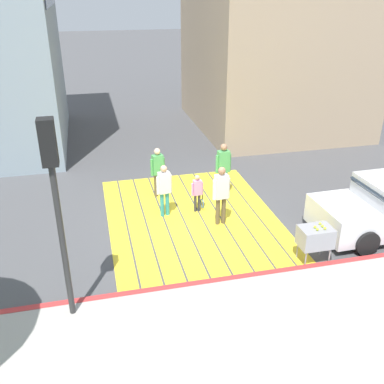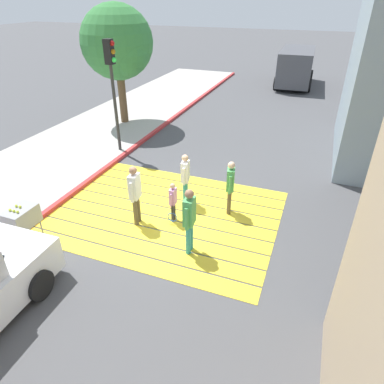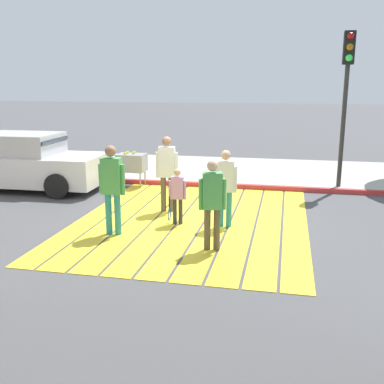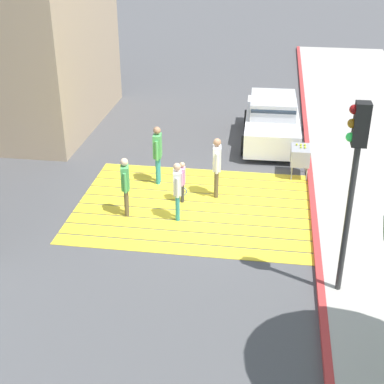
{
  "view_description": "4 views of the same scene",
  "coord_description": "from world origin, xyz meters",
  "px_view_note": "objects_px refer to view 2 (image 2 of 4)",
  "views": [
    {
      "loc": [
        -11.12,
        2.67,
        6.26
      ],
      "look_at": [
        -0.31,
        0.07,
        0.99
      ],
      "focal_mm": 41.01,
      "sensor_mm": 36.0,
      "label": 1
    },
    {
      "loc": [
        3.67,
        -7.51,
        5.61
      ],
      "look_at": [
        0.77,
        0.12,
        0.82
      ],
      "focal_mm": 31.86,
      "sensor_mm": 36.0,
      "label": 2
    },
    {
      "loc": [
        9.24,
        1.95,
        2.92
      ],
      "look_at": [
        0.51,
        0.1,
        0.76
      ],
      "focal_mm": 42.12,
      "sensor_mm": 36.0,
      "label": 3
    },
    {
      "loc": [
        -1.95,
        13.54,
        7.4
      ],
      "look_at": [
        -0.1,
        0.95,
        0.93
      ],
      "focal_mm": 52.74,
      "sensor_mm": 36.0,
      "label": 4
    }
  ],
  "objects_px": {
    "tennis_ball_cart": "(21,217)",
    "pedestrian_adult_side": "(185,176)",
    "van_down_street": "(296,66)",
    "traffic_light_corner": "(112,75)",
    "pedestrian_adult_trailing": "(230,184)",
    "pedestrian_teen_behind": "(189,217)",
    "street_tree": "(119,45)",
    "pedestrian_adult_lead": "(135,191)",
    "pedestrian_child_with_racket": "(173,201)"
  },
  "relations": [
    {
      "from": "pedestrian_adult_lead",
      "to": "street_tree",
      "type": "bearing_deg",
      "value": 122.42
    },
    {
      "from": "pedestrian_child_with_racket",
      "to": "van_down_street",
      "type": "bearing_deg",
      "value": 85.93
    },
    {
      "from": "tennis_ball_cart",
      "to": "pedestrian_teen_behind",
      "type": "relative_size",
      "value": 0.57
    },
    {
      "from": "pedestrian_adult_lead",
      "to": "pedestrian_teen_behind",
      "type": "relative_size",
      "value": 0.99
    },
    {
      "from": "pedestrian_adult_side",
      "to": "pedestrian_adult_lead",
      "type": "bearing_deg",
      "value": -120.46
    },
    {
      "from": "pedestrian_adult_side",
      "to": "pedestrian_adult_trailing",
      "type": "bearing_deg",
      "value": -1.67
    },
    {
      "from": "pedestrian_adult_lead",
      "to": "pedestrian_teen_behind",
      "type": "distance_m",
      "value": 1.9
    },
    {
      "from": "tennis_ball_cart",
      "to": "pedestrian_adult_trailing",
      "type": "height_order",
      "value": "pedestrian_adult_trailing"
    },
    {
      "from": "pedestrian_adult_side",
      "to": "pedestrian_child_with_racket",
      "type": "relative_size",
      "value": 1.34
    },
    {
      "from": "tennis_ball_cart",
      "to": "pedestrian_child_with_racket",
      "type": "distance_m",
      "value": 3.9
    },
    {
      "from": "pedestrian_adult_side",
      "to": "pedestrian_teen_behind",
      "type": "relative_size",
      "value": 0.91
    },
    {
      "from": "traffic_light_corner",
      "to": "street_tree",
      "type": "relative_size",
      "value": 0.8
    },
    {
      "from": "van_down_street",
      "to": "pedestrian_teen_behind",
      "type": "relative_size",
      "value": 2.97
    },
    {
      "from": "pedestrian_adult_lead",
      "to": "pedestrian_child_with_racket",
      "type": "height_order",
      "value": "pedestrian_adult_lead"
    },
    {
      "from": "pedestrian_adult_side",
      "to": "pedestrian_child_with_racket",
      "type": "xyz_separation_m",
      "value": [
        0.04,
        -1.01,
        -0.27
      ]
    },
    {
      "from": "van_down_street",
      "to": "pedestrian_adult_lead",
      "type": "xyz_separation_m",
      "value": [
        -2.18,
        -18.5,
        -0.25
      ]
    },
    {
      "from": "pedestrian_adult_lead",
      "to": "pedestrian_teen_behind",
      "type": "xyz_separation_m",
      "value": [
        1.8,
        -0.62,
        0.01
      ]
    },
    {
      "from": "traffic_light_corner",
      "to": "pedestrian_adult_lead",
      "type": "xyz_separation_m",
      "value": [
        3.03,
        -4.12,
        -2.01
      ]
    },
    {
      "from": "street_tree",
      "to": "pedestrian_teen_behind",
      "type": "bearing_deg",
      "value": -50.79
    },
    {
      "from": "tennis_ball_cart",
      "to": "pedestrian_teen_behind",
      "type": "xyz_separation_m",
      "value": [
        4.16,
        1.07,
        0.34
      ]
    },
    {
      "from": "van_down_street",
      "to": "street_tree",
      "type": "height_order",
      "value": "street_tree"
    },
    {
      "from": "tennis_ball_cart",
      "to": "pedestrian_teen_behind",
      "type": "distance_m",
      "value": 4.31
    },
    {
      "from": "traffic_light_corner",
      "to": "pedestrian_adult_side",
      "type": "relative_size",
      "value": 2.63
    },
    {
      "from": "street_tree",
      "to": "pedestrian_adult_side",
      "type": "xyz_separation_m",
      "value": [
        5.42,
        -5.72,
        -2.69
      ]
    },
    {
      "from": "van_down_street",
      "to": "street_tree",
      "type": "distance_m",
      "value": 13.38
    },
    {
      "from": "van_down_street",
      "to": "street_tree",
      "type": "relative_size",
      "value": 0.99
    },
    {
      "from": "traffic_light_corner",
      "to": "street_tree",
      "type": "bearing_deg",
      "value": 116.52
    },
    {
      "from": "pedestrian_teen_behind",
      "to": "pedestrian_adult_side",
      "type": "bearing_deg",
      "value": 114.28
    },
    {
      "from": "tennis_ball_cart",
      "to": "pedestrian_adult_side",
      "type": "height_order",
      "value": "pedestrian_adult_side"
    },
    {
      "from": "tennis_ball_cart",
      "to": "pedestrian_adult_lead",
      "type": "height_order",
      "value": "pedestrian_adult_lead"
    },
    {
      "from": "tennis_ball_cart",
      "to": "pedestrian_child_with_racket",
      "type": "relative_size",
      "value": 0.85
    },
    {
      "from": "van_down_street",
      "to": "tennis_ball_cart",
      "type": "xyz_separation_m",
      "value": [
        -4.54,
        -20.19,
        -0.58
      ]
    },
    {
      "from": "street_tree",
      "to": "pedestrian_adult_side",
      "type": "relative_size",
      "value": 3.3
    },
    {
      "from": "traffic_light_corner",
      "to": "pedestrian_child_with_racket",
      "type": "relative_size",
      "value": 3.53
    },
    {
      "from": "pedestrian_adult_trailing",
      "to": "pedestrian_child_with_racket",
      "type": "bearing_deg",
      "value": -144.21
    },
    {
      "from": "pedestrian_adult_trailing",
      "to": "pedestrian_adult_side",
      "type": "relative_size",
      "value": 1.02
    },
    {
      "from": "tennis_ball_cart",
      "to": "pedestrian_adult_trailing",
      "type": "relative_size",
      "value": 0.62
    },
    {
      "from": "pedestrian_adult_side",
      "to": "tennis_ball_cart",
      "type": "bearing_deg",
      "value": -135.53
    },
    {
      "from": "traffic_light_corner",
      "to": "tennis_ball_cart",
      "type": "bearing_deg",
      "value": -83.34
    },
    {
      "from": "pedestrian_adult_lead",
      "to": "tennis_ball_cart",
      "type": "bearing_deg",
      "value": -144.3
    },
    {
      "from": "van_down_street",
      "to": "traffic_light_corner",
      "type": "bearing_deg",
      "value": -109.93
    },
    {
      "from": "traffic_light_corner",
      "to": "pedestrian_adult_side",
      "type": "bearing_deg",
      "value": -34.25
    },
    {
      "from": "tennis_ball_cart",
      "to": "pedestrian_child_with_racket",
      "type": "height_order",
      "value": "pedestrian_child_with_racket"
    },
    {
      "from": "van_down_street",
      "to": "pedestrian_adult_side",
      "type": "bearing_deg",
      "value": -94.43
    },
    {
      "from": "pedestrian_adult_lead",
      "to": "pedestrian_child_with_racket",
      "type": "bearing_deg",
      "value": 26.8
    },
    {
      "from": "pedestrian_child_with_racket",
      "to": "pedestrian_adult_side",
      "type": "bearing_deg",
      "value": 92.05
    },
    {
      "from": "pedestrian_adult_lead",
      "to": "pedestrian_child_with_racket",
      "type": "relative_size",
      "value": 1.47
    },
    {
      "from": "traffic_light_corner",
      "to": "street_tree",
      "type": "distance_m",
      "value": 3.48
    },
    {
      "from": "pedestrian_adult_trailing",
      "to": "pedestrian_adult_side",
      "type": "height_order",
      "value": "pedestrian_adult_trailing"
    },
    {
      "from": "pedestrian_adult_trailing",
      "to": "pedestrian_adult_side",
      "type": "xyz_separation_m",
      "value": [
        -1.38,
        0.04,
        -0.02
      ]
    }
  ]
}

